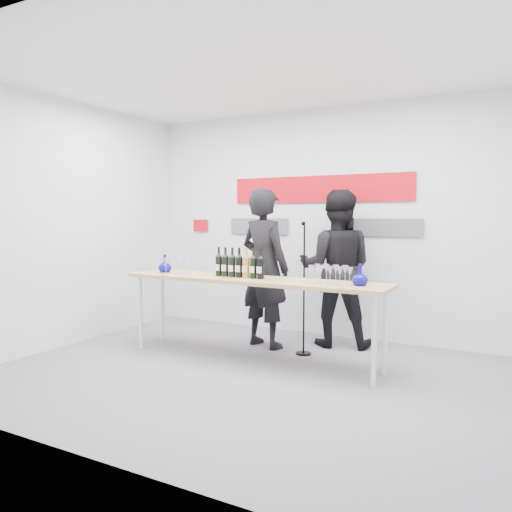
{
  "coord_description": "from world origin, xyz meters",
  "views": [
    {
      "loc": [
        2.45,
        -4.25,
        1.59
      ],
      "look_at": [
        -0.18,
        0.58,
        1.15
      ],
      "focal_mm": 35.0,
      "sensor_mm": 36.0,
      "label": 1
    }
  ],
  "objects_px": {
    "tasting_table": "(252,284)",
    "mic_stand": "(304,314)",
    "presenter_right": "(336,268)",
    "presenter_left": "(265,268)"
  },
  "relations": [
    {
      "from": "tasting_table",
      "to": "mic_stand",
      "type": "height_order",
      "value": "mic_stand"
    },
    {
      "from": "mic_stand",
      "to": "presenter_left",
      "type": "bearing_deg",
      "value": 173.75
    },
    {
      "from": "tasting_table",
      "to": "presenter_left",
      "type": "relative_size",
      "value": 1.58
    },
    {
      "from": "presenter_right",
      "to": "presenter_left",
      "type": "bearing_deg",
      "value": 17.74
    },
    {
      "from": "tasting_table",
      "to": "presenter_right",
      "type": "relative_size",
      "value": 1.6
    },
    {
      "from": "presenter_right",
      "to": "mic_stand",
      "type": "height_order",
      "value": "presenter_right"
    },
    {
      "from": "presenter_right",
      "to": "mic_stand",
      "type": "relative_size",
      "value": 1.25
    },
    {
      "from": "mic_stand",
      "to": "presenter_right",
      "type": "bearing_deg",
      "value": 77.71
    },
    {
      "from": "presenter_right",
      "to": "mic_stand",
      "type": "bearing_deg",
      "value": 58.36
    },
    {
      "from": "tasting_table",
      "to": "presenter_right",
      "type": "height_order",
      "value": "presenter_right"
    }
  ]
}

